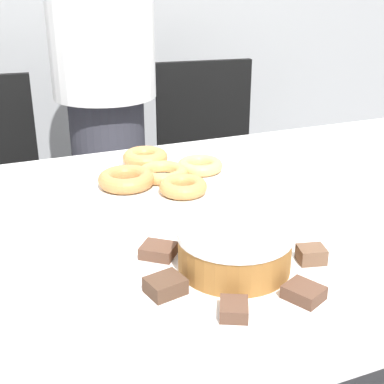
% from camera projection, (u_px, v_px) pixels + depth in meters
% --- Properties ---
extents(table, '(1.93, 0.97, 0.77)m').
position_uv_depth(table, '(179.00, 253.00, 1.11)').
color(table, white).
rests_on(table, ground_plane).
extents(person_standing, '(0.34, 0.34, 1.70)m').
position_uv_depth(person_standing, '(104.00, 81.00, 1.77)').
color(person_standing, '#383842').
rests_on(person_standing, ground_plane).
extents(office_chair_right, '(0.49, 0.49, 0.91)m').
position_uv_depth(office_chair_right, '(213.00, 184.00, 2.18)').
color(office_chair_right, black).
rests_on(office_chair_right, ground_plane).
extents(plate_cake, '(0.35, 0.35, 0.01)m').
position_uv_depth(plate_cake, '(234.00, 270.00, 0.89)').
color(plate_cake, white).
rests_on(plate_cake, table).
extents(plate_donuts, '(0.39, 0.39, 0.01)m').
position_uv_depth(plate_donuts, '(163.00, 180.00, 1.27)').
color(plate_donuts, white).
rests_on(plate_donuts, table).
extents(frosted_cake, '(0.19, 0.19, 0.07)m').
position_uv_depth(frosted_cake, '(234.00, 249.00, 0.87)').
color(frosted_cake, '#9E662D').
rests_on(frosted_cake, plate_cake).
extents(lamington_0, '(0.05, 0.06, 0.03)m').
position_uv_depth(lamington_0, '(203.00, 227.00, 0.99)').
color(lamington_0, '#513828').
rests_on(lamington_0, plate_cake).
extents(lamington_1, '(0.07, 0.07, 0.02)m').
position_uv_depth(lamington_1, '(158.00, 251.00, 0.92)').
color(lamington_1, brown).
rests_on(lamington_1, plate_cake).
extents(lamington_2, '(0.06, 0.06, 0.03)m').
position_uv_depth(lamington_2, '(165.00, 286.00, 0.81)').
color(lamington_2, '#513828').
rests_on(lamington_2, plate_cake).
extents(lamington_3, '(0.06, 0.06, 0.02)m').
position_uv_depth(lamington_3, '(234.00, 309.00, 0.76)').
color(lamington_3, brown).
rests_on(lamington_3, plate_cake).
extents(lamington_4, '(0.06, 0.07, 0.02)m').
position_uv_depth(lamington_4, '(304.00, 293.00, 0.80)').
color(lamington_4, brown).
rests_on(lamington_4, plate_cake).
extents(lamington_5, '(0.05, 0.05, 0.03)m').
position_uv_depth(lamington_5, '(311.00, 255.00, 0.90)').
color(lamington_5, brown).
rests_on(lamington_5, plate_cake).
extents(lamington_6, '(0.06, 0.06, 0.02)m').
position_uv_depth(lamington_6, '(265.00, 230.00, 0.99)').
color(lamington_6, brown).
rests_on(lamington_6, plate_cake).
extents(donut_0, '(0.12, 0.12, 0.03)m').
position_uv_depth(donut_0, '(163.00, 173.00, 1.26)').
color(donut_0, tan).
rests_on(donut_0, plate_donuts).
extents(donut_1, '(0.13, 0.13, 0.03)m').
position_uv_depth(donut_1, '(126.00, 179.00, 1.21)').
color(donut_1, '#C68447').
rests_on(donut_1, plate_donuts).
extents(donut_2, '(0.11, 0.11, 0.03)m').
position_uv_depth(donut_2, '(183.00, 187.00, 1.17)').
color(donut_2, '#D18E4C').
rests_on(donut_2, plate_donuts).
extents(donut_3, '(0.11, 0.11, 0.03)m').
position_uv_depth(donut_3, '(200.00, 165.00, 1.31)').
color(donut_3, '#E5AD66').
rests_on(donut_3, plate_donuts).
extents(donut_4, '(0.11, 0.11, 0.04)m').
position_uv_depth(donut_4, '(145.00, 158.00, 1.35)').
color(donut_4, '#D18E4C').
rests_on(donut_4, plate_donuts).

